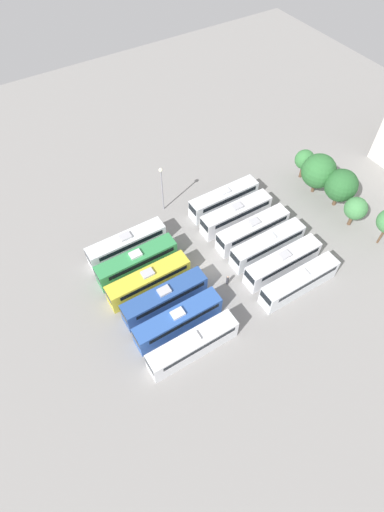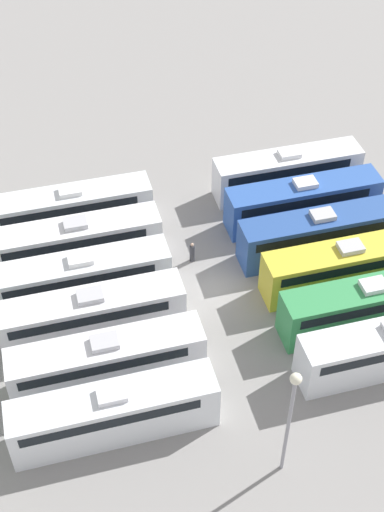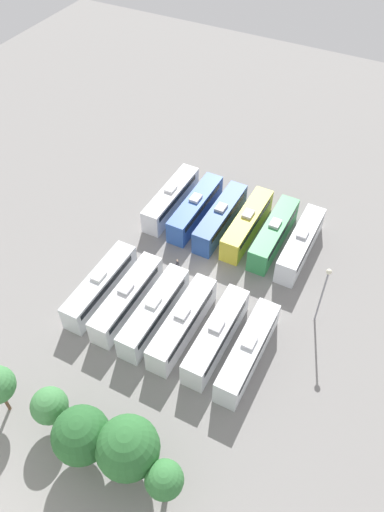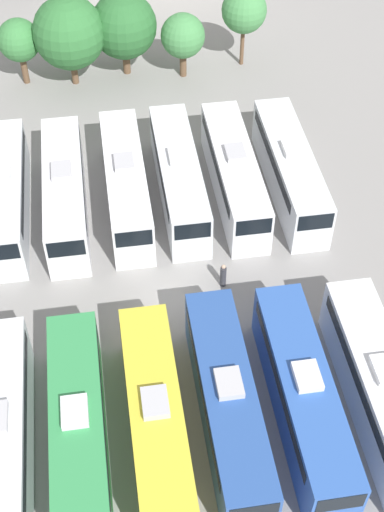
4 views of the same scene
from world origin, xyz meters
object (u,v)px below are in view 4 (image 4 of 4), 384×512
object	(u,v)px
bus_11	(290,169)
worker_person	(223,276)
bus_7	(65,191)
bus_8	(126,183)
tree_2	(124,26)
tree_4	(244,11)
tree_0	(19,41)
bus_3	(228,402)
bus_1	(79,430)
bus_9	(179,176)
bus_5	(379,388)
tree_1	(69,33)
bus_6	(5,194)
bus_0	(1,436)
tree_3	(183,36)
bus_10	(234,173)
bus_4	(303,395)
bus_2	(156,421)

from	to	relation	value
bus_11	worker_person	distance (m)	9.52
bus_7	bus_8	xyz separation A→B (m)	(3.83, 0.23, 0.00)
tree_2	tree_4	bearing A→B (deg)	-0.68
tree_0	bus_8	bearing A→B (deg)	-66.78
bus_8	tree_4	world-z (taller)	tree_4
tree_4	bus_3	bearing A→B (deg)	-102.69
bus_1	tree_2	xyz separation A→B (m)	(5.04, 32.53, 2.24)
bus_9	bus_5	bearing A→B (deg)	-66.55
tree_0	tree_1	xyz separation A→B (m)	(3.79, -0.65, 0.66)
bus_6	bus_0	bearing A→B (deg)	-89.11
bus_11	tree_3	bearing A→B (deg)	108.37
bus_5	tree_1	xyz separation A→B (m)	(-13.56, 31.62, 2.46)
bus_8	tree_3	xyz separation A→B (m)	(5.72, 14.38, 1.61)
bus_6	bus_10	size ratio (longest dim) A/B	1.00
bus_6	bus_10	world-z (taller)	same
bus_4	tree_1	xyz separation A→B (m)	(-9.82, 31.44, 2.46)
bus_3	bus_7	xyz separation A→B (m)	(-7.23, 16.42, 0.00)
tree_2	tree_1	bearing A→B (deg)	-168.50
bus_4	bus_10	distance (m)	16.72
bus_7	bus_9	bearing A→B (deg)	2.54
bus_4	tree_3	distance (m)	31.27
bus_1	tree_1	distance (m)	31.80
tree_2	worker_person	bearing A→B (deg)	-81.46
bus_2	bus_10	distance (m)	18.43
bus_3	bus_9	xyz separation A→B (m)	(-0.01, 16.74, 0.00)
tree_0	tree_1	bearing A→B (deg)	-9.66
bus_1	bus_10	distance (m)	20.03
bus_11	tree_2	distance (m)	18.35
bus_2	tree_1	size ratio (longest dim) A/B	1.65
bus_9	bus_11	xyz separation A→B (m)	(7.19, -0.34, 0.00)
bus_2	bus_4	bearing A→B (deg)	2.60
bus_3	tree_0	size ratio (longest dim) A/B	2.20
bus_10	tree_4	world-z (taller)	tree_4
tree_0	bus_0	bearing A→B (deg)	-91.20
tree_2	bus_11	bearing A→B (deg)	-59.59
bus_11	worker_person	world-z (taller)	bus_11
bus_2	bus_4	distance (m)	7.15
bus_1	bus_5	distance (m)	14.49
bus_4	bus_11	bearing A→B (deg)	78.03
bus_7	tree_3	size ratio (longest dim) A/B	2.25
bus_0	tree_4	world-z (taller)	tree_4
bus_1	tree_4	xyz separation A→B (m)	(14.29, 32.42, 2.80)
bus_8	bus_11	distance (m)	10.58
bus_3	bus_6	world-z (taller)	same
tree_0	bus_11	bearing A→B (deg)	-42.17
bus_7	bus_1	bearing A→B (deg)	-89.50
bus_10	bus_2	bearing A→B (deg)	-112.40
bus_4	bus_10	world-z (taller)	same
bus_3	bus_9	bearing A→B (deg)	90.03
bus_2	bus_9	size ratio (longest dim) A/B	1.00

